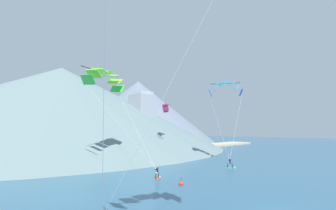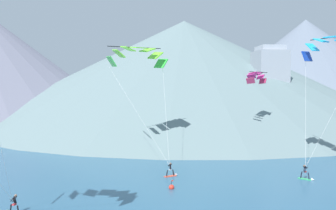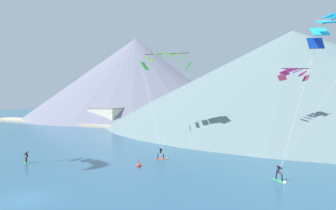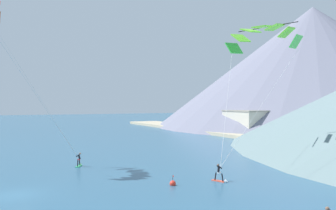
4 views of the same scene
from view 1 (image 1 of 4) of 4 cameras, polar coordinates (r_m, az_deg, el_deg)
kitesurfer_near_trail at (r=42.22m, az=15.77°, el=-14.42°), size 1.52×1.51×1.77m
kitesurfer_mid_center at (r=32.33m, az=-2.57°, el=-17.31°), size 1.77×0.95×1.71m
parafoil_kite_near_trail at (r=48.33m, az=14.36°, el=4.29°), size 7.34×6.62×15.17m
parafoil_kite_mid_center at (r=37.04m, az=-15.67°, el=6.67°), size 8.59×10.90×14.70m
parafoil_kite_distant_high_outer at (r=52.51m, az=-0.65°, el=-0.44°), size 4.38×4.21×1.97m
race_marker_buoy at (r=28.79m, az=3.32°, el=-19.33°), size 0.56×0.56×1.02m
shoreline_strip at (r=57.54m, az=-26.98°, el=-11.97°), size 180.00×10.00×0.70m
shore_building_harbour_front at (r=82.82m, az=-0.53°, el=-9.36°), size 6.47×6.14×4.68m
shore_building_quay_east at (r=66.29m, az=-16.55°, el=-9.98°), size 6.09×5.75×4.34m
highrise_tower at (r=78.56m, az=-6.65°, el=-4.02°), size 7.00×7.00×20.07m
mountain_peak_west_ridge at (r=134.09m, az=-7.68°, el=-1.50°), size 88.91×88.91×35.93m
mountain_peak_central_summit at (r=100.77m, az=-25.77°, el=-0.36°), size 128.15×128.15×32.25m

